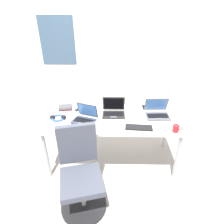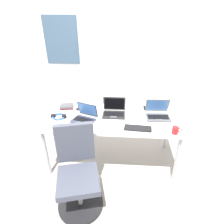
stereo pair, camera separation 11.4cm
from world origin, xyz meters
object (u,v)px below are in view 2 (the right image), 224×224
Objects in this scene: laptop_far_corner at (114,111)px; coffee_mug at (175,130)px; computer_mouse at (79,109)px; headphones at (59,116)px; external_keyboard at (138,128)px; office_chair at (78,176)px; cell_phone at (146,108)px; desk_lamp at (171,97)px; book_stack at (67,106)px; laptop_front_left at (158,114)px; laptop_near_lamp at (85,117)px.

laptop_far_corner is 0.85m from coffee_mug.
computer_mouse is 0.85× the size of coffee_mug.
headphones reaches higher than computer_mouse.
coffee_mug reaches higher than external_keyboard.
office_chair is (0.38, -0.67, -0.36)m from headphones.
external_keyboard is 2.43× the size of cell_phone.
desk_lamp is 0.82m from laptop_far_corner.
coffee_mug is (1.44, -0.54, 0.02)m from book_stack.
headphones is (-1.32, -0.11, -0.03)m from laptop_front_left.
desk_lamp is at bearing 12.34° from headphones.
laptop_far_corner is 0.41m from laptop_near_lamp.
laptop_near_lamp is at bearing 168.36° from coffee_mug.
book_stack is at bearing -176.66° from cell_phone.
book_stack is at bearing 82.52° from headphones.
office_chair reaches higher than laptop_front_left.
cell_phone is 0.14× the size of office_chair.
desk_lamp is 1.22m from laptop_near_lamp.
laptop_front_left is at bearing 53.00° from external_keyboard.
headphones is at bearing 174.03° from laptop_near_lamp.
coffee_mug is (1.11, -0.23, 0.00)m from laptop_near_lamp.
laptop_front_left reaches higher than cell_phone.
laptop_near_lamp is 3.64× the size of computer_mouse.
laptop_front_left reaches higher than coffee_mug.
office_chair is at bearing -128.47° from cell_phone.
laptop_front_left reaches higher than computer_mouse.
desk_lamp is at bearing 86.41° from coffee_mug.
cell_phone is (0.97, 0.11, -0.01)m from computer_mouse.
cell_phone is 1.23m from headphones.
laptop_front_left is at bearing 4.83° from headphones.
book_stack reaches higher than computer_mouse.
laptop_far_corner is 3.16× the size of computer_mouse.
computer_mouse is at bearing -175.93° from desk_lamp.
external_keyboard is 0.57m from cell_phone.
cell_phone is at bearing 16.24° from headphones.
external_keyboard is 3.44× the size of computer_mouse.
laptop_far_corner is 0.75m from headphones.
headphones is (-1.51, -0.33, -0.18)m from desk_lamp.
cell_phone is at bearing 3.53° from book_stack.
desk_lamp is 0.73m from external_keyboard.
headphones is (-1.04, 0.20, 0.01)m from external_keyboard.
laptop_far_corner reaches higher than computer_mouse.
laptop_front_left is (0.96, 0.15, 0.00)m from laptop_near_lamp.
coffee_mug is at bearing 12.18° from computer_mouse.
external_keyboard is at bearing -13.71° from laptop_near_lamp.
external_keyboard is 0.88m from office_chair.
headphones is at bearing -163.95° from cell_phone.
coffee_mug is at bearing 20.28° from office_chair.
desk_lamp is 3.54× the size of coffee_mug.
office_chair is at bearing -88.17° from laptop_near_lamp.
computer_mouse is at bearing 156.20° from external_keyboard.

